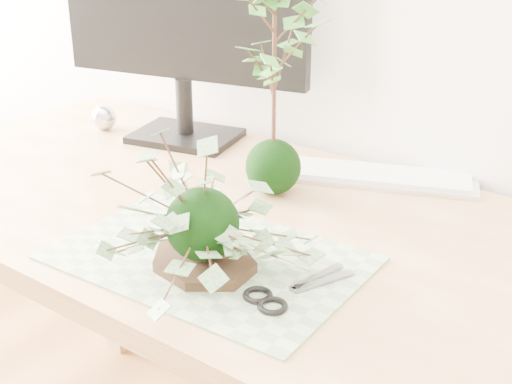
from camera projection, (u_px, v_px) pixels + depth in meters
desk at (266, 268)px, 1.23m from camera, size 1.60×0.70×0.74m
cutting_mat at (209, 258)px, 1.08m from camera, size 0.47×0.33×0.00m
stone_dish at (204, 262)px, 1.05m from camera, size 0.20×0.20×0.01m
ivy_kokedama at (201, 192)px, 1.00m from camera, size 0.40×0.40×0.22m
maple_kokedama at (275, 30)px, 1.19m from camera, size 0.28×0.28×0.42m
keyboard at (371, 176)px, 1.37m from camera, size 0.41×0.26×0.02m
monitor at (183, 9)px, 1.47m from camera, size 0.55×0.21×0.49m
foil_ball at (104, 117)px, 1.63m from camera, size 0.06×0.06×0.06m
scissors at (282, 297)px, 0.97m from camera, size 0.09×0.18×0.01m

